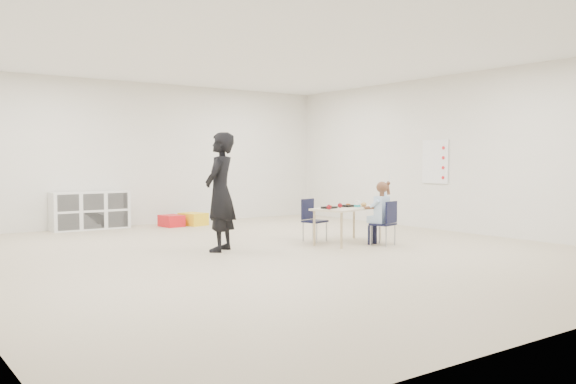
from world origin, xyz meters
TOP-DOWN VIEW (x-y plane):
  - room at (0.00, 0.00)m, footprint 9.00×9.02m
  - table at (1.42, 0.10)m, footprint 1.33×0.91m
  - chair_near at (1.71, -0.37)m, footprint 0.39×0.38m
  - chair_far at (1.14, 0.56)m, footprint 0.39×0.38m
  - child at (1.71, -0.37)m, footprint 0.55×0.55m
  - lunch_tray_near at (1.48, 0.17)m, footprint 0.25×0.21m
  - lunch_tray_far at (1.04, 0.09)m, footprint 0.25×0.21m
  - milk_carton at (1.50, -0.02)m, footprint 0.09×0.09m
  - bread_roll at (1.70, 0.05)m, footprint 0.09×0.09m
  - apple_near at (1.26, 0.10)m, footprint 0.07×0.07m
  - apple_far at (0.90, -0.07)m, footprint 0.07×0.07m
  - cubby_shelf at (-1.20, 4.28)m, footprint 1.40×0.40m
  - rules_poster at (3.98, 0.60)m, footprint 0.02×0.60m
  - adult at (-0.57, 0.53)m, footprint 0.72×0.70m
  - bin_red at (0.22, 3.86)m, footprint 0.39×0.49m
  - bin_yellow at (0.67, 3.83)m, footprint 0.49×0.57m
  - bin_blue at (0.79, 3.94)m, footprint 0.38×0.45m

SIDE VIEW (x-z plane):
  - bin_blue at x=0.79m, z-range 0.00..0.20m
  - bin_red at x=0.22m, z-range 0.00..0.22m
  - bin_yellow at x=0.67m, z-range 0.00..0.24m
  - table at x=1.42m, z-range 0.00..0.56m
  - chair_near at x=1.71m, z-range 0.00..0.67m
  - chair_far at x=1.14m, z-range 0.00..0.67m
  - cubby_shelf at x=-1.20m, z-range 0.00..0.70m
  - child at x=1.71m, z-range 0.00..1.05m
  - lunch_tray_near at x=1.48m, z-range 0.56..0.59m
  - lunch_tray_far at x=1.04m, z-range 0.56..0.59m
  - bread_roll at x=1.70m, z-range 0.56..0.62m
  - apple_near at x=1.26m, z-range 0.56..0.63m
  - apple_far at x=0.90m, z-range 0.56..0.63m
  - milk_carton at x=1.50m, z-range 0.56..0.66m
  - adult at x=-0.57m, z-range 0.00..1.67m
  - rules_poster at x=3.98m, z-range 0.85..1.65m
  - room at x=0.00m, z-range 0.00..2.80m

